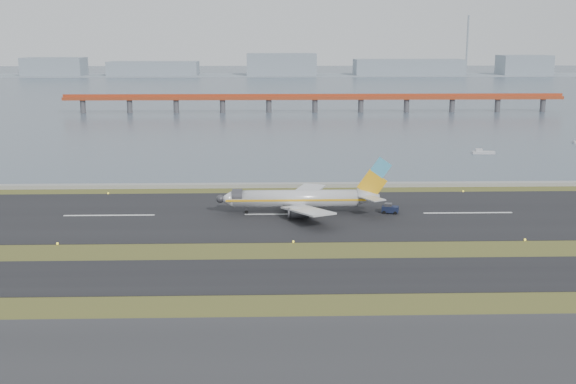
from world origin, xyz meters
The scene contains 10 objects.
ground centered at (0.00, 0.00, 0.00)m, with size 1000.00×1000.00×0.00m, color #394418.
taxiway_strip centered at (0.00, -12.00, 0.05)m, with size 1000.00×18.00×0.10m, color black.
runway_strip centered at (0.00, 30.00, 0.05)m, with size 1000.00×45.00×0.10m, color black.
seawall centered at (0.00, 60.00, 0.50)m, with size 1000.00×2.50×1.00m, color gray.
bay_water centered at (0.00, 460.00, 0.00)m, with size 1400.00×800.00×1.30m, color #485667.
red_pier centered at (20.00, 250.00, 7.28)m, with size 260.00×5.00×10.20m.
far_shoreline centered at (13.62, 620.00, 6.07)m, with size 1400.00×80.00×60.50m.
airliner centered at (2.87, 30.74, 3.46)m, with size 38.52×32.89×12.80m.
pushback_tug centered at (22.44, 30.28, 1.12)m, with size 4.04×2.98×2.32m.
workboat_near centered at (67.81, 112.84, 0.57)m, with size 7.63×3.10×1.80m.
Camera 1 is at (-4.88, -125.77, 38.82)m, focal length 45.00 mm.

